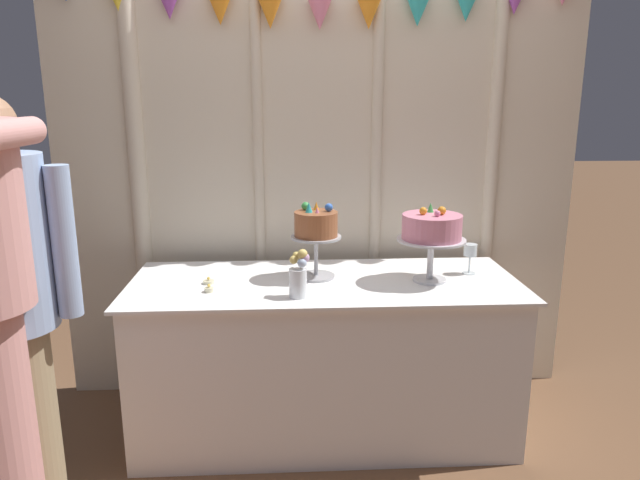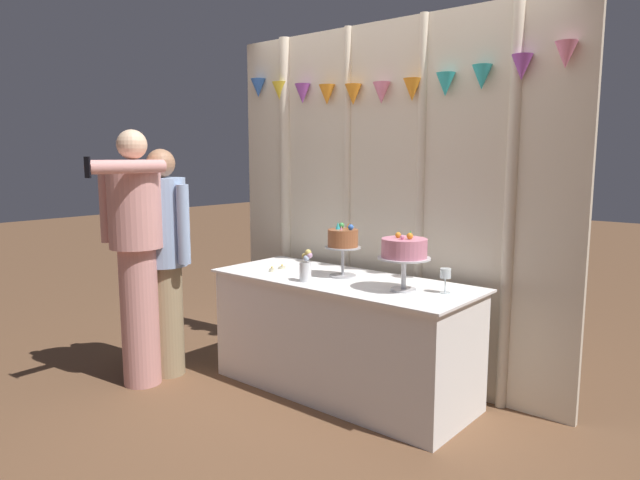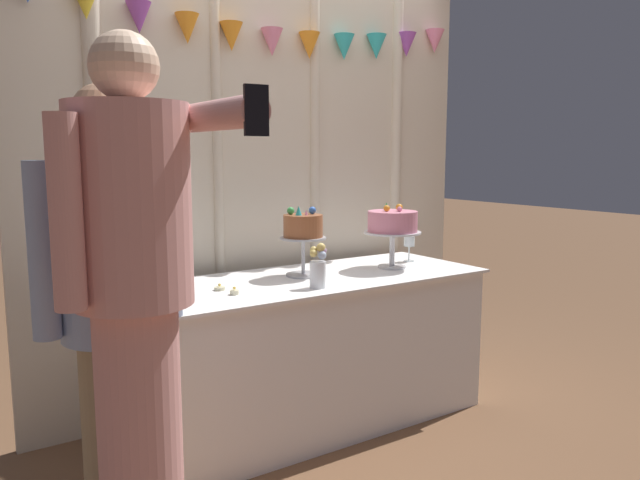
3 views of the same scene
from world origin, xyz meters
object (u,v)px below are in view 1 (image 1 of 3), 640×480
cake_display_nearleft (316,228)px  wine_glass (470,252)px  tealight_far_left (209,282)px  cake_table (325,357)px  guest_man_dark_suit (10,305)px  cake_display_nearright (432,230)px  tealight_near_left (209,289)px  flower_vase (299,276)px

cake_display_nearleft → wine_glass: 0.75m
tealight_far_left → cake_table: bearing=1.3°
tealight_far_left → guest_man_dark_suit: (-0.62, -0.54, 0.10)m
cake_display_nearright → tealight_near_left: size_ratio=8.85×
tealight_far_left → flower_vase: bearing=-26.7°
cake_display_nearright → guest_man_dark_suit: guest_man_dark_suit is taller
wine_glass → guest_man_dark_suit: size_ratio=0.09×
tealight_near_left → cake_display_nearright: bearing=5.8°
flower_vase → cake_display_nearright: bearing=17.2°
cake_display_nearright → tealight_far_left: bearing=179.0°
cake_display_nearleft → flower_vase: (-0.09, -0.27, -0.14)m
cake_table → wine_glass: bearing=6.1°
cake_display_nearleft → flower_vase: cake_display_nearleft is taller
cake_table → flower_vase: size_ratio=8.56×
cake_table → tealight_far_left: size_ratio=34.67×
cake_display_nearleft → tealight_far_left: cake_display_nearleft is taller
cake_table → guest_man_dark_suit: guest_man_dark_suit is taller
flower_vase → tealight_far_left: bearing=153.3°
wine_glass → cake_display_nearleft: bearing=-178.3°
cake_display_nearright → guest_man_dark_suit: (-1.63, -0.53, -0.13)m
tealight_far_left → tealight_near_left: 0.12m
cake_display_nearleft → flower_vase: size_ratio=1.73×
wine_glass → tealight_near_left: (-1.21, -0.21, -0.10)m
wine_glass → tealight_near_left: 1.23m
cake_table → tealight_far_left: 0.66m
guest_man_dark_suit → tealight_near_left: bearing=33.7°
flower_vase → cake_display_nearleft: bearing=72.4°
cake_display_nearright → wine_glass: bearing=25.7°
wine_glass → flower_vase: 0.87m
cake_display_nearright → tealight_far_left: size_ratio=6.88×
cake_display_nearright → cake_table: bearing=176.5°
cake_display_nearleft → tealight_far_left: (-0.49, -0.07, -0.23)m
cake_table → cake_display_nearright: (0.48, -0.03, 0.62)m
cake_display_nearleft → guest_man_dark_suit: (-1.11, -0.61, -0.12)m
tealight_far_left → tealight_near_left: (0.02, -0.12, 0.00)m
wine_glass → flower_vase: (-0.82, -0.29, -0.01)m
flower_vase → guest_man_dark_suit: size_ratio=0.13×
tealight_far_left → guest_man_dark_suit: 0.83m
cake_table → tealight_near_left: size_ratio=44.58×
tealight_near_left → guest_man_dark_suit: 0.77m
cake_table → tealight_far_left: tealight_far_left is taller
cake_display_nearleft → guest_man_dark_suit: size_ratio=0.22×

